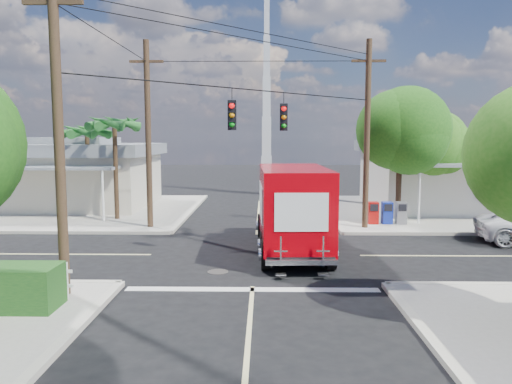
{
  "coord_description": "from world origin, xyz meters",
  "views": [
    {
      "loc": [
        0.36,
        -18.62,
        4.51
      ],
      "look_at": [
        0.0,
        2.0,
        2.2
      ],
      "focal_mm": 35.0,
      "sensor_mm": 36.0,
      "label": 1
    }
  ],
  "objects": [
    {
      "name": "vending_boxes",
      "position": [
        6.5,
        6.2,
        0.69
      ],
      "size": [
        1.9,
        0.5,
        1.1
      ],
      "color": "#AF0E0B",
      "rests_on": "sidewalk_ne"
    },
    {
      "name": "utility_poles",
      "position": [
        -1.58,
        1.6,
        4.67
      ],
      "size": [
        12.0,
        10.68,
        9.0
      ],
      "color": "#473321",
      "rests_on": "ground"
    },
    {
      "name": "radio_tower",
      "position": [
        0.5,
        20.0,
        5.64
      ],
      "size": [
        0.8,
        0.8,
        17.0
      ],
      "color": "silver",
      "rests_on": "ground"
    },
    {
      "name": "ground",
      "position": [
        0.0,
        0.0,
        0.0
      ],
      "size": [
        120.0,
        120.0,
        0.0
      ],
      "primitive_type": "plane",
      "color": "black",
      "rests_on": "ground"
    },
    {
      "name": "tree_ne_back",
      "position": [
        9.81,
        8.96,
        4.19
      ],
      "size": [
        3.77,
        3.66,
        5.82
      ],
      "color": "#422D1C",
      "rests_on": "sidewalk_ne"
    },
    {
      "name": "road_markings",
      "position": [
        0.0,
        -1.47,
        0.01
      ],
      "size": [
        32.0,
        32.0,
        0.01
      ],
      "color": "beige",
      "rests_on": "ground"
    },
    {
      "name": "building_ne",
      "position": [
        12.5,
        11.97,
        2.32
      ],
      "size": [
        11.8,
        10.2,
        4.5
      ],
      "color": "silver",
      "rests_on": "sidewalk_ne"
    },
    {
      "name": "delivery_truck",
      "position": [
        1.41,
        0.56,
        1.7
      ],
      "size": [
        2.73,
        7.84,
        3.35
      ],
      "color": "black",
      "rests_on": "ground"
    },
    {
      "name": "sidewalk_nw",
      "position": [
        -10.88,
        10.88,
        0.07
      ],
      "size": [
        14.12,
        14.12,
        0.14
      ],
      "color": "#9F9A8F",
      "rests_on": "ground"
    },
    {
      "name": "tree_ne_front",
      "position": [
        7.21,
        6.76,
        4.77
      ],
      "size": [
        4.21,
        4.14,
        6.66
      ],
      "color": "#422D1C",
      "rests_on": "sidewalk_ne"
    },
    {
      "name": "palm_nw_front",
      "position": [
        -7.5,
        7.5,
        5.04
      ],
      "size": [
        3.01,
        3.08,
        5.59
      ],
      "color": "#422D1C",
      "rests_on": "sidewalk_nw"
    },
    {
      "name": "sidewalk_ne",
      "position": [
        10.88,
        10.88,
        0.07
      ],
      "size": [
        14.12,
        14.12,
        0.14
      ],
      "color": "#9F9A8F",
      "rests_on": "ground"
    },
    {
      "name": "building_nw",
      "position": [
        -12.0,
        12.46,
        2.22
      ],
      "size": [
        10.8,
        10.2,
        4.3
      ],
      "color": "beige",
      "rests_on": "sidewalk_nw"
    },
    {
      "name": "palm_nw_back",
      "position": [
        -9.5,
        9.0,
        4.67
      ],
      "size": [
        3.01,
        3.08,
        5.19
      ],
      "color": "#422D1C",
      "rests_on": "sidewalk_nw"
    }
  ]
}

